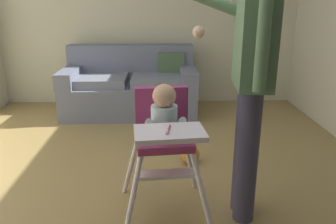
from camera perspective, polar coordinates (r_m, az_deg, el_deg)
name	(u,v)px	position (r m, az deg, el deg)	size (l,w,h in m)	color
ground	(142,200)	(2.72, -4.34, -14.43)	(5.74, 6.72, 0.10)	#997F4A
wall_far	(148,5)	(4.89, -3.38, 17.52)	(4.94, 0.06, 2.74)	beige
couch	(131,88)	(4.51, -6.26, 4.11)	(1.71, 0.86, 0.86)	slate
high_chair	(164,127)	(2.22, -0.69, -2.60)	(0.66, 0.77, 0.93)	white
adult_standing	(251,77)	(2.15, 13.72, 5.72)	(0.51, 0.53, 1.71)	#3D3B55
toy_ball	(190,154)	(3.13, 3.76, -7.09)	(0.17, 0.17, 0.17)	orange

